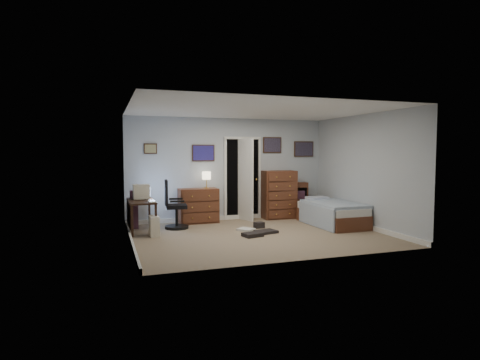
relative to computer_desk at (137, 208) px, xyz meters
name	(u,v)px	position (x,y,z in m)	size (l,w,h in m)	color
floor	(258,235)	(2.28, -1.13, -0.52)	(5.00, 4.00, 0.02)	#88735E
computer_desk	(137,208)	(0.00, 0.00, 0.00)	(0.55, 1.16, 0.66)	black
crt_monitor	(141,192)	(0.10, 0.15, 0.32)	(0.35, 0.32, 0.32)	beige
keyboard	(152,201)	(0.26, -0.35, 0.16)	(0.13, 0.35, 0.02)	beige
pc_tower	(154,226)	(0.28, -0.55, -0.31)	(0.19, 0.37, 0.40)	beige
office_chair	(174,210)	(0.78, 0.09, -0.10)	(0.57, 0.57, 1.07)	black
media_stack	(134,209)	(-0.04, 0.40, -0.09)	(0.17, 0.17, 0.83)	maroon
low_dresser	(198,206)	(1.45, 0.65, -0.11)	(0.91, 0.46, 0.81)	brown
table_lamp	(206,176)	(1.65, 0.65, 0.59)	(0.20, 0.20, 0.40)	gold
doorway	(239,178)	(2.63, 1.14, 0.49)	(0.96, 1.12, 2.05)	black
tall_dresser	(279,195)	(3.52, 0.62, 0.09)	(0.82, 0.48, 1.20)	brown
headboard_bookcase	(289,199)	(3.86, 0.73, -0.04)	(1.00, 0.30, 0.89)	brown
bed	(331,213)	(4.27, -0.65, -0.24)	(0.98, 1.79, 0.58)	brown
wall_posters	(251,149)	(2.85, 0.85, 1.24)	(4.38, 0.04, 0.60)	#331E11
floor_clutter	(257,231)	(2.34, -0.91, -0.47)	(0.84, 1.07, 0.13)	black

